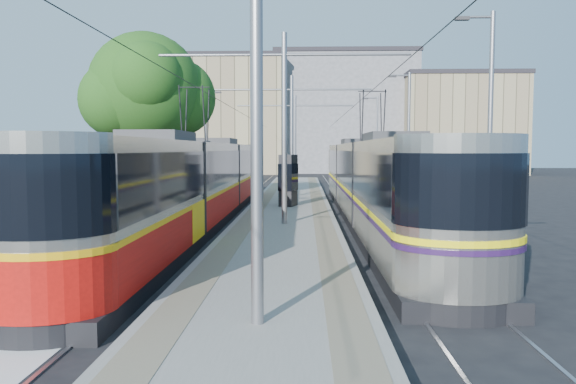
{
  "coord_description": "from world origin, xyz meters",
  "views": [
    {
      "loc": [
        0.74,
        -12.73,
        3.07
      ],
      "look_at": [
        0.18,
        6.43,
        1.6
      ],
      "focal_mm": 35.0,
      "sensor_mm": 36.0,
      "label": 1
    }
  ],
  "objects": [
    {
      "name": "ground",
      "position": [
        0.0,
        0.0,
        0.0
      ],
      "size": [
        160.0,
        160.0,
        0.0
      ],
      "primitive_type": "plane",
      "color": "black",
      "rests_on": "ground"
    },
    {
      "name": "platform",
      "position": [
        0.0,
        17.0,
        0.15
      ],
      "size": [
        4.0,
        50.0,
        0.3
      ],
      "primitive_type": "cube",
      "color": "gray",
      "rests_on": "ground"
    },
    {
      "name": "tactile_strip_left",
      "position": [
        -1.45,
        17.0,
        0.3
      ],
      "size": [
        0.7,
        50.0,
        0.01
      ],
      "primitive_type": "cube",
      "color": "gray",
      "rests_on": "platform"
    },
    {
      "name": "tactile_strip_right",
      "position": [
        1.45,
        17.0,
        0.3
      ],
      "size": [
        0.7,
        50.0,
        0.01
      ],
      "primitive_type": "cube",
      "color": "gray",
      "rests_on": "platform"
    },
    {
      "name": "rails",
      "position": [
        0.0,
        17.0,
        0.02
      ],
      "size": [
        8.71,
        70.0,
        0.03
      ],
      "color": "gray",
      "rests_on": "ground"
    },
    {
      "name": "track_arrow",
      "position": [
        -3.6,
        -3.0,
        0.01
      ],
      "size": [
        1.2,
        5.0,
        0.01
      ],
      "primitive_type": "cube",
      "color": "silver",
      "rests_on": "ground"
    },
    {
      "name": "tram_left",
      "position": [
        -3.6,
        9.49,
        1.71
      ],
      "size": [
        2.43,
        28.13,
        5.5
      ],
      "color": "black",
      "rests_on": "ground"
    },
    {
      "name": "tram_right",
      "position": [
        3.6,
        11.25,
        1.86
      ],
      "size": [
        2.43,
        29.04,
        5.5
      ],
      "color": "black",
      "rests_on": "ground"
    },
    {
      "name": "catenary",
      "position": [
        0.0,
        14.15,
        4.52
      ],
      "size": [
        9.2,
        70.0,
        7.0
      ],
      "color": "gray",
      "rests_on": "platform"
    },
    {
      "name": "street_lamps",
      "position": [
        -0.0,
        21.0,
        4.18
      ],
      "size": [
        15.18,
        38.22,
        8.0
      ],
      "color": "gray",
      "rests_on": "ground"
    },
    {
      "name": "shelter",
      "position": [
        -0.04,
        14.51,
        1.61
      ],
      "size": [
        0.97,
        1.27,
        2.5
      ],
      "rotation": [
        0.0,
        0.0,
        -0.27
      ],
      "color": "black",
      "rests_on": "platform"
    },
    {
      "name": "tree",
      "position": [
        -6.59,
        14.59,
        5.86
      ],
      "size": [
        5.96,
        5.51,
        8.66
      ],
      "color": "#382314",
      "rests_on": "ground"
    },
    {
      "name": "building_left",
      "position": [
        -10.0,
        60.0,
        7.3
      ],
      "size": [
        16.32,
        12.24,
        14.58
      ],
      "color": "tan",
      "rests_on": "ground"
    },
    {
      "name": "building_centre",
      "position": [
        6.0,
        64.0,
        7.79
      ],
      "size": [
        18.36,
        14.28,
        15.56
      ],
      "color": "gray",
      "rests_on": "ground"
    },
    {
      "name": "building_right",
      "position": [
        20.0,
        58.0,
        6.14
      ],
      "size": [
        14.28,
        10.2,
        12.25
      ],
      "color": "tan",
      "rests_on": "ground"
    }
  ]
}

